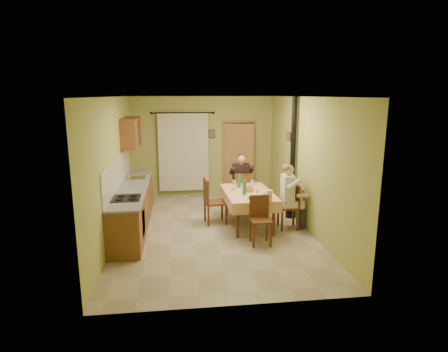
{
  "coord_description": "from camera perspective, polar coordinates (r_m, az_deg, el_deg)",
  "views": [
    {
      "loc": [
        -0.71,
        -7.6,
        2.84
      ],
      "look_at": [
        0.25,
        0.1,
        1.15
      ],
      "focal_mm": 30.0,
      "sensor_mm": 36.0,
      "label": 1
    }
  ],
  "objects": [
    {
      "name": "chair_far",
      "position": [
        9.33,
        2.65,
        -3.57
      ],
      "size": [
        0.43,
        0.43,
        0.98
      ],
      "rotation": [
        0.0,
        0.0,
        0.04
      ],
      "color": "#5A3018",
      "rests_on": "ground"
    },
    {
      "name": "curtain",
      "position": [
        10.61,
        -6.18,
        3.68
      ],
      "size": [
        1.7,
        0.07,
        2.22
      ],
      "color": "black",
      "rests_on": "ground"
    },
    {
      "name": "chair_right",
      "position": [
        8.23,
        9.83,
        -5.93
      ],
      "size": [
        0.42,
        0.42,
        0.96
      ],
      "rotation": [
        0.0,
        0.0,
        1.54
      ],
      "color": "#5A3018",
      "rests_on": "ground"
    },
    {
      "name": "dining_table",
      "position": [
        8.31,
        3.71,
        -4.95
      ],
      "size": [
        1.07,
        1.72,
        0.76
      ],
      "rotation": [
        0.0,
        0.0,
        0.03
      ],
      "color": "#EBB17B",
      "rests_on": "ground"
    },
    {
      "name": "room_shell",
      "position": [
        7.7,
        -1.76,
        4.67
      ],
      "size": [
        4.04,
        6.04,
        2.82
      ],
      "color": "#ADB65D",
      "rests_on": "ground"
    },
    {
      "name": "picture_right",
      "position": [
        9.25,
        9.83,
        5.97
      ],
      "size": [
        0.03,
        0.31,
        0.21
      ],
      "primitive_type": "cube",
      "color": "brown",
      "rests_on": "room_shell"
    },
    {
      "name": "stove_flue",
      "position": [
        8.79,
        10.33,
        0.18
      ],
      "size": [
        0.24,
        0.24,
        2.8
      ],
      "color": "black",
      "rests_on": "ground"
    },
    {
      "name": "upper_cabinets",
      "position": [
        9.4,
        -13.95,
        6.5
      ],
      "size": [
        0.35,
        1.4,
        0.7
      ],
      "primitive_type": "cube",
      "color": "brown",
      "rests_on": "room_shell"
    },
    {
      "name": "man_right",
      "position": [
        8.07,
        9.89,
        -1.96
      ],
      "size": [
        0.47,
        0.59,
        1.39
      ],
      "rotation": [
        0.0,
        0.0,
        1.54
      ],
      "color": "silver",
      "rests_on": "chair_right"
    },
    {
      "name": "tableware",
      "position": [
        8.09,
        3.97,
        -2.16
      ],
      "size": [
        0.87,
        1.6,
        0.33
      ],
      "color": "white",
      "rests_on": "dining_table"
    },
    {
      "name": "man_far",
      "position": [
        9.2,
        2.67,
        -0.02
      ],
      "size": [
        0.59,
        0.47,
        1.39
      ],
      "rotation": [
        0.0,
        0.0,
        0.04
      ],
      "color": "black",
      "rests_on": "chair_far"
    },
    {
      "name": "chair_left",
      "position": [
        8.44,
        -1.44,
        -5.27
      ],
      "size": [
        0.51,
        0.51,
        1.03
      ],
      "rotation": [
        0.0,
        0.0,
        -1.45
      ],
      "color": "#5A3018",
      "rests_on": "ground"
    },
    {
      "name": "picture_back",
      "position": [
        10.66,
        -1.92,
        6.42
      ],
      "size": [
        0.19,
        0.03,
        0.23
      ],
      "primitive_type": "cube",
      "color": "black",
      "rests_on": "room_shell"
    },
    {
      "name": "chair_near",
      "position": [
        7.33,
        5.56,
        -8.13
      ],
      "size": [
        0.39,
        0.39,
        0.94
      ],
      "rotation": [
        0.0,
        0.0,
        3.13
      ],
      "color": "#5A3018",
      "rests_on": "ground"
    },
    {
      "name": "floor",
      "position": [
        8.14,
        -1.68,
        -8.13
      ],
      "size": [
        4.0,
        6.0,
        0.01
      ],
      "primitive_type": "cube",
      "color": "tan",
      "rests_on": "ground"
    },
    {
      "name": "kitchen_run",
      "position": [
        8.39,
        -13.67,
        -4.38
      ],
      "size": [
        0.64,
        3.64,
        1.56
      ],
      "color": "brown",
      "rests_on": "ground"
    },
    {
      "name": "doorway",
      "position": [
        10.83,
        2.33,
        2.78
      ],
      "size": [
        0.96,
        0.2,
        2.15
      ],
      "color": "black",
      "rests_on": "ground"
    }
  ]
}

